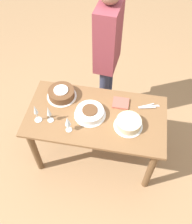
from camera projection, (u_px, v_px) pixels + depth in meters
ground_plane at (96, 154)px, 3.04m from camera, size 12.00×12.00×0.00m
dining_table at (96, 124)px, 2.54m from camera, size 1.36×0.72×0.78m
cake_center_white at (90, 113)px, 2.40m from camera, size 0.31×0.31×0.08m
cake_front_chocolate at (61, 93)px, 2.54m from camera, size 0.31×0.31×0.10m
cake_back_decorated at (129, 123)px, 2.31m from camera, size 0.27×0.27×0.09m
wine_glass_near at (49, 112)px, 2.28m from camera, size 0.06×0.06×0.20m
wine_glass_far at (68, 122)px, 2.21m from camera, size 0.06×0.06×0.19m
wine_glass_extra at (36, 111)px, 2.28m from camera, size 0.07×0.07×0.21m
fork_pile at (149, 106)px, 2.48m from camera, size 0.21×0.10×0.01m
napkin_stack at (121, 103)px, 2.50m from camera, size 0.16×0.14×0.02m
person_cutting at (108, 48)px, 2.63m from camera, size 0.26×0.42×1.73m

